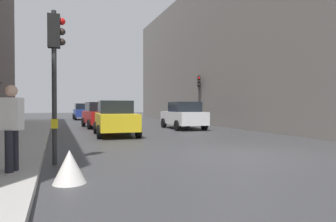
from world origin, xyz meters
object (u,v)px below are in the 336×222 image
at_px(traffic_light_mid_street, 199,90).
at_px(pedestrian_with_black_backpack, 9,123).
at_px(traffic_light_near_left, 55,59).
at_px(car_white_compact, 183,115).
at_px(car_yellow_taxi, 115,118).
at_px(warning_sign_triangle, 69,167).
at_px(car_red_sedan, 99,115).
at_px(car_blue_van, 83,112).

relative_size(traffic_light_mid_street, pedestrian_with_black_backpack, 2.24).
bearing_deg(traffic_light_near_left, car_white_compact, 51.35).
xyz_separation_m(traffic_light_near_left, car_yellow_taxi, (2.82, 6.98, -1.82)).
xyz_separation_m(car_yellow_taxi, warning_sign_triangle, (-2.57, -9.02, -0.55)).
xyz_separation_m(traffic_light_mid_street, warning_sign_triangle, (-10.42, -15.34, -2.40)).
height_order(car_red_sedan, pedestrian_with_black_backpack, pedestrian_with_black_backpack).
height_order(car_yellow_taxi, car_red_sedan, same).
distance_m(car_red_sedan, warning_sign_triangle, 15.16).
xyz_separation_m(traffic_light_near_left, car_red_sedan, (2.80, 12.89, -1.82)).
relative_size(traffic_light_near_left, car_red_sedan, 0.91).
distance_m(car_yellow_taxi, car_blue_van, 18.75).
distance_m(car_blue_van, car_red_sedan, 12.83).
bearing_deg(pedestrian_with_black_backpack, traffic_light_mid_street, 51.60).
relative_size(car_yellow_taxi, car_white_compact, 1.01).
height_order(traffic_light_near_left, car_red_sedan, traffic_light_near_left).
bearing_deg(car_blue_van, traffic_light_mid_street, -57.43).
bearing_deg(traffic_light_mid_street, car_yellow_taxi, -141.18).
relative_size(traffic_light_mid_street, car_yellow_taxi, 0.92).
bearing_deg(car_white_compact, warning_sign_triangle, -122.58).
relative_size(car_yellow_taxi, car_blue_van, 1.02).
xyz_separation_m(car_white_compact, pedestrian_with_black_backpack, (-8.64, -10.99, 0.29)).
bearing_deg(car_white_compact, car_blue_van, 107.46).
xyz_separation_m(car_blue_van, car_red_sedan, (0.07, -12.83, 0.00)).
xyz_separation_m(traffic_light_mid_street, car_white_compact, (-2.90, -3.58, -1.85)).
height_order(car_white_compact, car_blue_van, same).
relative_size(traffic_light_near_left, car_blue_van, 0.93).
relative_size(traffic_light_near_left, warning_sign_triangle, 6.02).
height_order(car_yellow_taxi, car_blue_van, same).
relative_size(traffic_light_near_left, traffic_light_mid_street, 0.99).
bearing_deg(pedestrian_with_black_backpack, car_red_sedan, 75.44).
distance_m(traffic_light_near_left, car_red_sedan, 13.32).
bearing_deg(car_white_compact, traffic_light_near_left, -128.65).
height_order(traffic_light_mid_street, car_yellow_taxi, traffic_light_mid_street).
height_order(traffic_light_near_left, warning_sign_triangle, traffic_light_near_left).
height_order(traffic_light_mid_street, warning_sign_triangle, traffic_light_mid_street).
relative_size(traffic_light_mid_street, car_blue_van, 0.94).
xyz_separation_m(pedestrian_with_black_backpack, warning_sign_triangle, (1.13, -0.77, -0.84)).
relative_size(car_yellow_taxi, car_red_sedan, 1.00).
xyz_separation_m(car_white_compact, car_blue_van, (-5.04, 16.01, 0.00)).
distance_m(car_blue_van, pedestrian_with_black_backpack, 27.24).
height_order(car_red_sedan, warning_sign_triangle, car_red_sedan).
bearing_deg(traffic_light_mid_street, traffic_light_near_left, -128.76).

